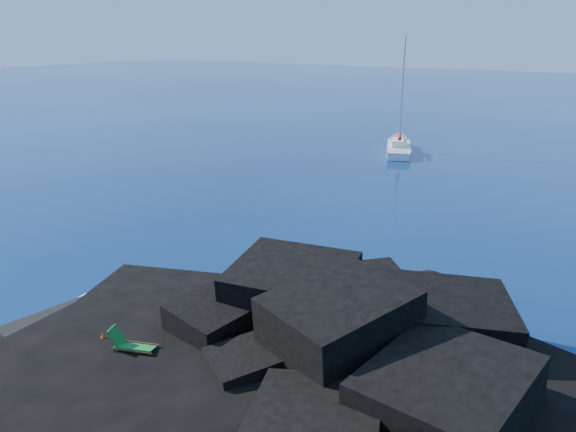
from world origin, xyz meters
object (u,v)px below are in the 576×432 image
Objects in this scene: sailboat at (398,152)px; marker_cone at (103,338)px; deck_chair at (135,342)px; sunbather at (115,353)px.

marker_cone is at bearing -105.39° from sailboat.
deck_chair is 0.93m from sunbather.
deck_chair is at bearing 10.72° from sunbather.
sailboat is 7.02× the size of deck_chair.
marker_cone reaches higher than sunbather.
sunbather is at bearing -160.31° from deck_chair.
deck_chair reaches higher than sunbather.
sailboat reaches higher than marker_cone.
sailboat is 45.11m from marker_cone.
sunbather is at bearing -16.76° from marker_cone.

